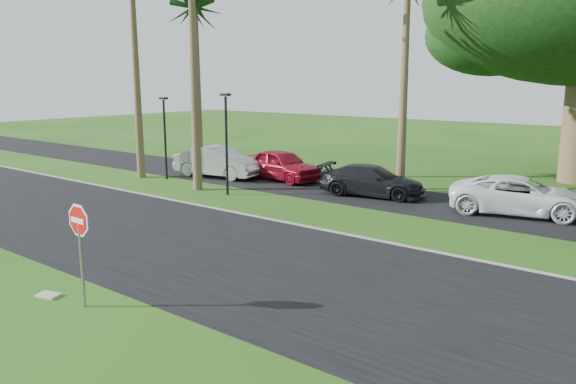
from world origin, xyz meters
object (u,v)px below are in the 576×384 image
Objects in this scene: car_silver at (218,162)px; car_red at (282,165)px; car_dark at (372,181)px; car_minivan at (521,196)px; stop_sign_near at (79,234)px.

car_silver is 3.60m from car_red.
car_minivan is at bearing -97.14° from car_dark.
car_minivan is (6.41, 0.47, 0.04)m from car_dark.
stop_sign_near is 15.45m from car_dark.
car_red is 12.23m from car_minivan.
car_minivan is (5.32, 15.84, -1.03)m from stop_sign_near.
car_silver is at bearing 83.53° from car_dark.
car_silver is 9.13m from car_dark.
car_silver is at bearing 124.92° from stop_sign_near.
car_red is at bearing -74.84° from car_silver.
car_silver is (-10.19, 14.60, -0.95)m from stop_sign_near.
stop_sign_near is at bearing 172.74° from car_dark.
stop_sign_near is at bearing 148.33° from car_minivan.
car_red is 0.88× the size of car_minivan.
stop_sign_near is 17.51m from car_red.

